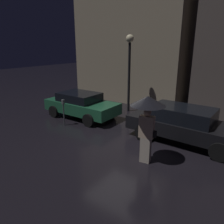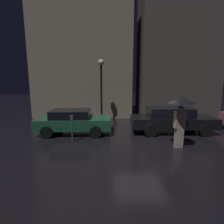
# 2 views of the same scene
# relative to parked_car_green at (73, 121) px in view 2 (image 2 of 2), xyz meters

# --- Properties ---
(ground_plane) EXTENTS (60.00, 60.00, 0.00)m
(ground_plane) POSITION_rel_parked_car_green_xyz_m (3.43, -1.28, -0.70)
(ground_plane) COLOR black
(building_facade_left) EXTENTS (7.62, 3.00, 10.45)m
(building_facade_left) POSITION_rel_parked_car_green_xyz_m (-0.07, 5.22, 4.53)
(building_facade_left) COLOR gray
(building_facade_left) RESTS_ON ground
(building_facade_right) EXTENTS (6.17, 3.00, 9.57)m
(building_facade_right) POSITION_rel_parked_car_green_xyz_m (7.55, 5.22, 4.09)
(building_facade_right) COLOR #564C47
(building_facade_right) RESTS_ON ground
(parked_car_green) EXTENTS (3.98, 1.95, 1.31)m
(parked_car_green) POSITION_rel_parked_car_green_xyz_m (0.00, 0.00, 0.00)
(parked_car_green) COLOR #1E5638
(parked_car_green) RESTS_ON ground
(parked_car_black) EXTENTS (4.61, 1.88, 1.41)m
(parked_car_black) POSITION_rel_parked_car_green_xyz_m (5.47, 0.07, 0.05)
(parked_car_black) COLOR black
(parked_car_black) RESTS_ON ground
(pedestrian_with_umbrella) EXTENTS (1.10, 1.10, 2.24)m
(pedestrian_with_umbrella) POSITION_rel_parked_car_green_xyz_m (4.96, -2.24, 1.05)
(pedestrian_with_umbrella) COLOR beige
(pedestrian_with_umbrella) RESTS_ON ground
(parking_meter) EXTENTS (0.12, 0.10, 1.27)m
(parking_meter) POSITION_rel_parked_car_green_xyz_m (0.21, -1.43, 0.09)
(parking_meter) COLOR #4C5154
(parking_meter) RESTS_ON ground
(street_lamp_near) EXTENTS (0.42, 0.42, 4.25)m
(street_lamp_near) POSITION_rel_parked_car_green_xyz_m (1.46, 2.41, 2.29)
(street_lamp_near) COLOR black
(street_lamp_near) RESTS_ON ground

